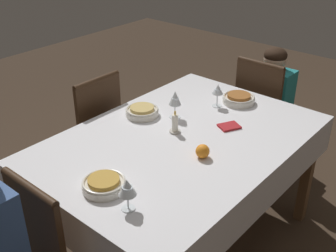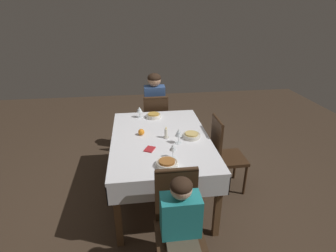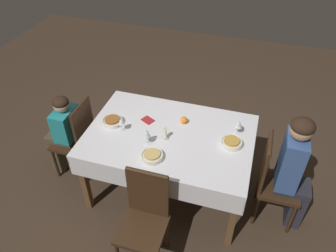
{
  "view_description": "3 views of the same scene",
  "coord_description": "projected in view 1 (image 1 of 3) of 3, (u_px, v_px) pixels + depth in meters",
  "views": [
    {
      "loc": [
        -1.55,
        -1.23,
        1.91
      ],
      "look_at": [
        -0.01,
        0.09,
        0.81
      ],
      "focal_mm": 45.0,
      "sensor_mm": 36.0,
      "label": 1
    },
    {
      "loc": [
        2.58,
        -0.25,
        2.09
      ],
      "look_at": [
        -0.04,
        0.09,
        0.88
      ],
      "focal_mm": 28.0,
      "sensor_mm": 36.0,
      "label": 2
    },
    {
      "loc": [
        -0.66,
        2.22,
        2.8
      ],
      "look_at": [
        0.03,
        -0.07,
        0.81
      ],
      "focal_mm": 35.0,
      "sensor_mm": 36.0,
      "label": 3
    }
  ],
  "objects": [
    {
      "name": "napkin_red_folded",
      "position": [
        229.0,
        126.0,
        2.38
      ],
      "size": [
        0.14,
        0.13,
        0.01
      ],
      "rotation": [
        0.0,
        0.0,
        -0.47
      ],
      "color": "#AD2328",
      "rests_on": "dining_table"
    },
    {
      "name": "candle_centerpiece",
      "position": [
        175.0,
        125.0,
        2.31
      ],
      "size": [
        0.06,
        0.06,
        0.13
      ],
      "color": "beige",
      "rests_on": "dining_table"
    },
    {
      "name": "bowl_north",
      "position": [
        142.0,
        111.0,
        2.5
      ],
      "size": [
        0.2,
        0.2,
        0.06
      ],
      "color": "silver",
      "rests_on": "dining_table"
    },
    {
      "name": "dining_table",
      "position": [
        181.0,
        150.0,
        2.32
      ],
      "size": [
        1.57,
        1.08,
        0.77
      ],
      "color": "silver",
      "rests_on": "ground_plane"
    },
    {
      "name": "chair_north",
      "position": [
        92.0,
        135.0,
        2.82
      ],
      "size": [
        0.38,
        0.38,
        0.95
      ],
      "rotation": [
        0.0,
        0.0,
        3.14
      ],
      "color": "#382314",
      "rests_on": "ground_plane"
    },
    {
      "name": "wine_glass_east",
      "position": [
        218.0,
        90.0,
        2.57
      ],
      "size": [
        0.07,
        0.07,
        0.15
      ],
      "color": "white",
      "rests_on": "dining_table"
    },
    {
      "name": "bowl_east",
      "position": [
        239.0,
        99.0,
        2.65
      ],
      "size": [
        0.2,
        0.2,
        0.06
      ],
      "color": "silver",
      "rests_on": "dining_table"
    },
    {
      "name": "chair_east",
      "position": [
        262.0,
        114.0,
        3.09
      ],
      "size": [
        0.38,
        0.38,
        0.95
      ],
      "rotation": [
        0.0,
        0.0,
        1.57
      ],
      "color": "#382314",
      "rests_on": "ground_plane"
    },
    {
      "name": "ground_plane",
      "position": [
        179.0,
        243.0,
        2.64
      ],
      "size": [
        8.0,
        8.0,
        0.0
      ],
      "primitive_type": "plane",
      "color": "#3D2D21"
    },
    {
      "name": "orange_fruit",
      "position": [
        203.0,
        151.0,
        2.09
      ],
      "size": [
        0.07,
        0.07,
        0.07
      ],
      "primitive_type": "sphere",
      "color": "orange",
      "rests_on": "dining_table"
    },
    {
      "name": "person_child_teal",
      "position": [
        273.0,
        103.0,
        3.18
      ],
      "size": [
        0.33,
        0.3,
        0.99
      ],
      "rotation": [
        0.0,
        0.0,
        1.57
      ],
      "color": "#4C4233",
      "rests_on": "ground_plane"
    },
    {
      "name": "bowl_west",
      "position": [
        104.0,
        184.0,
        1.86
      ],
      "size": [
        0.2,
        0.2,
        0.06
      ],
      "color": "silver",
      "rests_on": "dining_table"
    },
    {
      "name": "wine_glass_north",
      "position": [
        175.0,
        99.0,
        2.43
      ],
      "size": [
        0.07,
        0.07,
        0.17
      ],
      "color": "white",
      "rests_on": "dining_table"
    },
    {
      "name": "wine_glass_west",
      "position": [
        127.0,
        188.0,
        1.7
      ],
      "size": [
        0.08,
        0.08,
        0.15
      ],
      "color": "white",
      "rests_on": "dining_table"
    }
  ]
}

